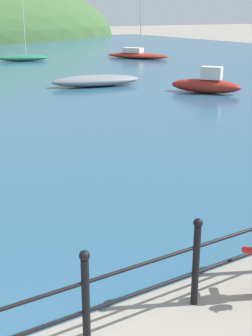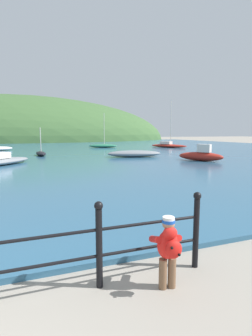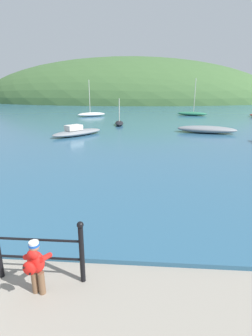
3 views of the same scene
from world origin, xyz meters
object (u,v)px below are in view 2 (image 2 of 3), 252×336
object	(u,v)px
child_in_coat	(168,246)
boat_far_right	(41,153)
boat_red_dinghy	(3,161)
boat_far_left	(103,146)
boat_white_sailboat	(168,145)
boat_green_fishing	(201,155)
boat_blue_hull	(134,154)

from	to	relation	value
child_in_coat	boat_far_right	distance (m)	20.66
boat_far_right	child_in_coat	bearing A→B (deg)	-88.08
boat_far_right	boat_red_dinghy	size ratio (longest dim) A/B	0.66
child_in_coat	boat_far_left	world-z (taller)	boat_far_left
boat_far_left	boat_white_sailboat	xyz separation A→B (m)	(8.13, -2.73, 0.03)
child_in_coat	boat_red_dinghy	size ratio (longest dim) A/B	0.25
boat_green_fishing	boat_white_sailboat	world-z (taller)	boat_white_sailboat
boat_green_fishing	boat_red_dinghy	distance (m)	13.08
child_in_coat	boat_red_dinghy	bearing A→B (deg)	102.02
boat_far_left	boat_red_dinghy	bearing A→B (deg)	-124.85
boat_far_left	boat_red_dinghy	size ratio (longest dim) A/B	1.12
boat_red_dinghy	boat_white_sailboat	distance (m)	22.59
boat_green_fishing	boat_far_left	bearing A→B (deg)	97.04
boat_far_left	boat_green_fishing	distance (m)	17.91
child_in_coat	boat_white_sailboat	size ratio (longest dim) A/B	0.17
boat_far_right	boat_white_sailboat	world-z (taller)	boat_white_sailboat
boat_far_left	boat_white_sailboat	bearing A→B (deg)	-18.58
boat_green_fishing	boat_red_dinghy	world-z (taller)	boat_green_fishing
boat_green_fishing	boat_white_sailboat	distance (m)	16.17
boat_far_right	boat_blue_hull	world-z (taller)	boat_far_right
child_in_coat	boat_red_dinghy	xyz separation A→B (m)	(-3.18, 14.91, -0.25)
boat_far_left	boat_green_fishing	bearing A→B (deg)	-82.96
boat_far_right	boat_far_left	bearing A→B (deg)	49.49
child_in_coat	boat_far_left	bearing A→B (deg)	76.11
boat_green_fishing	boat_blue_hull	bearing A→B (deg)	127.02
child_in_coat	boat_red_dinghy	world-z (taller)	child_in_coat
boat_white_sailboat	boat_far_right	bearing A→B (deg)	-157.29
boat_far_right	boat_white_sailboat	bearing A→B (deg)	22.71
child_in_coat	boat_green_fishing	size ratio (longest dim) A/B	0.32
boat_far_right	boat_green_fishing	distance (m)	13.23
boat_far_left	boat_green_fishing	xyz separation A→B (m)	(2.20, -17.78, 0.13)
boat_blue_hull	boat_far_right	bearing A→B (deg)	151.35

